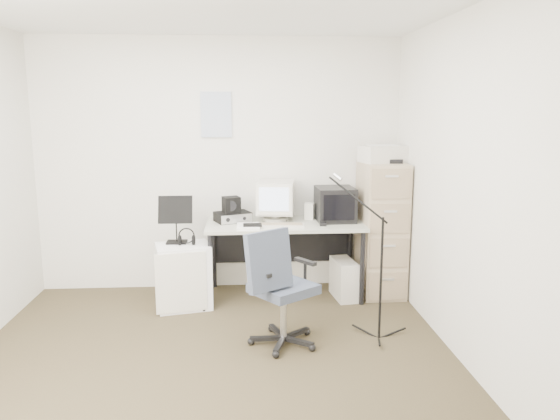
{
  "coord_description": "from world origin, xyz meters",
  "views": [
    {
      "loc": [
        0.24,
        -3.66,
        1.82
      ],
      "look_at": [
        0.55,
        0.95,
        0.95
      ],
      "focal_mm": 35.0,
      "sensor_mm": 36.0,
      "label": 1
    }
  ],
  "objects": [
    {
      "name": "desk_speaker",
      "position": [
        0.89,
        1.6,
        0.81
      ],
      "size": [
        0.11,
        0.11,
        0.16
      ],
      "primitive_type": "cube",
      "rotation": [
        0.0,
        0.0,
        -0.27
      ],
      "color": "silver",
      "rests_on": "desk"
    },
    {
      "name": "mic_stand",
      "position": [
        1.31,
        0.39,
        0.65
      ],
      "size": [
        0.03,
        0.03,
        1.29
      ],
      "primitive_type": "cylinder",
      "rotation": [
        0.0,
        0.0,
        2.39
      ],
      "color": "black",
      "rests_on": "floor"
    },
    {
      "name": "headphones",
      "position": [
        -0.28,
        1.21,
        0.64
      ],
      "size": [
        0.2,
        0.2,
        0.03
      ],
      "primitive_type": "torus",
      "rotation": [
        0.0,
        0.0,
        -0.23
      ],
      "color": "black",
      "rests_on": "side_cart"
    },
    {
      "name": "pc_tower",
      "position": [
        1.2,
        1.35,
        0.19
      ],
      "size": [
        0.23,
        0.42,
        0.37
      ],
      "primitive_type": "cube",
      "rotation": [
        0.0,
        0.0,
        0.12
      ],
      "color": "beige",
      "rests_on": "floor"
    },
    {
      "name": "music_stand",
      "position": [
        -0.38,
        1.28,
        0.82
      ],
      "size": [
        0.32,
        0.18,
        0.45
      ],
      "primitive_type": "cube",
      "rotation": [
        0.0,
        0.0,
        -0.05
      ],
      "color": "black",
      "rests_on": "side_cart"
    },
    {
      "name": "printer",
      "position": [
        1.58,
        1.49,
        1.38
      ],
      "size": [
        0.47,
        0.37,
        0.16
      ],
      "primitive_type": "cube",
      "rotation": [
        0.0,
        0.0,
        0.24
      ],
      "color": "beige",
      "rests_on": "filing_cabinet"
    },
    {
      "name": "wall_front",
      "position": [
        0.0,
        -1.8,
        1.25
      ],
      "size": [
        3.6,
        0.02,
        2.5
      ],
      "primitive_type": "cube",
      "color": "silver",
      "rests_on": "ground"
    },
    {
      "name": "papers",
      "position": [
        0.28,
        1.26,
        0.74
      ],
      "size": [
        0.21,
        0.29,
        0.02
      ],
      "primitive_type": "cube",
      "rotation": [
        0.0,
        0.0,
        -0.0
      ],
      "color": "white",
      "rests_on": "desk"
    },
    {
      "name": "radio_speaker",
      "position": [
        0.12,
        1.53,
        0.9
      ],
      "size": [
        0.19,
        0.18,
        0.15
      ],
      "primitive_type": "cube",
      "rotation": [
        0.0,
        0.0,
        0.31
      ],
      "color": "black",
      "rests_on": "radio_receiver"
    },
    {
      "name": "wall_back",
      "position": [
        0.0,
        1.8,
        1.25
      ],
      "size": [
        3.6,
        0.02,
        2.5
      ],
      "primitive_type": "cube",
      "color": "silver",
      "rests_on": "ground"
    },
    {
      "name": "wall_right",
      "position": [
        1.8,
        0.0,
        1.25
      ],
      "size": [
        0.02,
        3.6,
        2.5
      ],
      "primitive_type": "cube",
      "color": "silver",
      "rests_on": "ground"
    },
    {
      "name": "keyboard",
      "position": [
        0.58,
        1.28,
        0.74
      ],
      "size": [
        0.45,
        0.19,
        0.02
      ],
      "primitive_type": "cube",
      "rotation": [
        0.0,
        0.0,
        -0.07
      ],
      "color": "beige",
      "rests_on": "desk"
    },
    {
      "name": "side_cart",
      "position": [
        -0.32,
        1.2,
        0.29
      ],
      "size": [
        0.55,
        0.48,
        0.59
      ],
      "primitive_type": "cube",
      "rotation": [
        0.0,
        0.0,
        0.22
      ],
      "color": "white",
      "rests_on": "floor"
    },
    {
      "name": "crt_tv",
      "position": [
        1.13,
        1.52,
        0.89
      ],
      "size": [
        0.37,
        0.39,
        0.33
      ],
      "primitive_type": "cube",
      "rotation": [
        0.0,
        0.0,
        0.03
      ],
      "color": "black",
      "rests_on": "desk"
    },
    {
      "name": "office_chair",
      "position": [
        0.53,
        0.33,
        0.47
      ],
      "size": [
        0.76,
        0.76,
        0.94
      ],
      "primitive_type": "cube",
      "rotation": [
        0.0,
        0.0,
        0.64
      ],
      "color": "#40495B",
      "rests_on": "floor"
    },
    {
      "name": "desk",
      "position": [
        0.63,
        1.45,
        0.36
      ],
      "size": [
        1.5,
        0.7,
        0.73
      ],
      "primitive_type": "cube",
      "color": "#A8AA96",
      "rests_on": "floor"
    },
    {
      "name": "floor",
      "position": [
        0.0,
        0.0,
        -0.01
      ],
      "size": [
        3.6,
        3.6,
        0.01
      ],
      "primitive_type": "cube",
      "color": "#3A2F20",
      "rests_on": "ground"
    },
    {
      "name": "crt_monitor",
      "position": [
        0.55,
        1.57,
        0.92
      ],
      "size": [
        0.4,
        0.41,
        0.39
      ],
      "primitive_type": "cube",
      "rotation": [
        0.0,
        0.0,
        -0.14
      ],
      "color": "beige",
      "rests_on": "desk"
    },
    {
      "name": "filing_cabinet",
      "position": [
        1.58,
        1.48,
        0.65
      ],
      "size": [
        0.4,
        0.6,
        1.3
      ],
      "primitive_type": "cube",
      "color": "tan",
      "rests_on": "floor"
    },
    {
      "name": "radio_receiver",
      "position": [
        0.13,
        1.54,
        0.78
      ],
      "size": [
        0.39,
        0.33,
        0.09
      ],
      "primitive_type": "cube",
      "rotation": [
        0.0,
        0.0,
        0.37
      ],
      "color": "black",
      "rests_on": "desk"
    },
    {
      "name": "wall_calendar",
      "position": [
        -0.02,
        1.79,
        1.75
      ],
      "size": [
        0.3,
        0.02,
        0.44
      ],
      "primitive_type": "cube",
      "color": "white",
      "rests_on": "wall_back"
    },
    {
      "name": "mouse",
      "position": [
        0.98,
        1.31,
        0.75
      ],
      "size": [
        0.07,
        0.11,
        0.03
      ],
      "primitive_type": "cube",
      "rotation": [
        0.0,
        0.0,
        -0.08
      ],
      "color": "black",
      "rests_on": "desk"
    }
  ]
}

